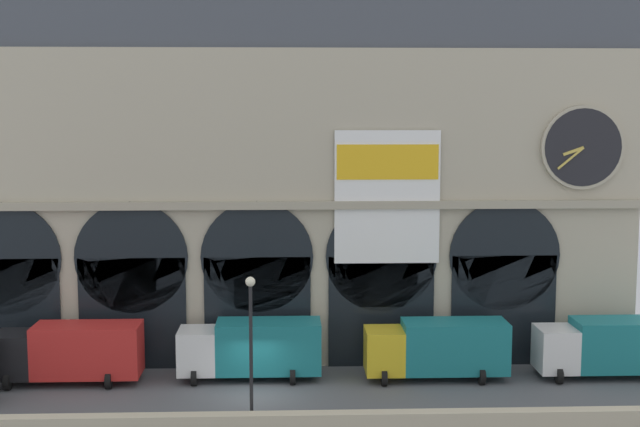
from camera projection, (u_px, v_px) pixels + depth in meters
ground_plane at (255, 396)px, 42.69m from camera, size 200.00×200.00×0.00m
quay_parapet_wall at (250, 424)px, 37.68m from camera, size 90.00×0.70×0.94m
station_building at (259, 184)px, 48.45m from camera, size 42.38×4.47×20.71m
box_truck_midwest at (70, 351)px, 44.60m from camera, size 7.50×2.91×3.12m
box_truck_center at (252, 348)px, 45.29m from camera, size 7.50×2.91×3.12m
box_truck_mideast at (438, 348)px, 45.28m from camera, size 7.50×2.91×3.12m
box_truck_east at (608, 346)px, 45.62m from camera, size 7.50×2.91×3.12m
street_lamp_quayside at (251, 332)px, 38.00m from camera, size 0.44×0.44×6.90m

